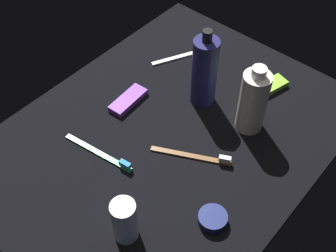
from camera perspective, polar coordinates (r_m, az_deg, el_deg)
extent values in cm
cube|color=black|center=(102.32, 0.00, -1.32)|extent=(84.00, 64.00, 1.20)
cylinder|color=navy|center=(103.54, 4.68, 6.88)|extent=(5.99, 5.99, 17.91)
cylinder|color=black|center=(96.92, 5.07, 11.42)|extent=(2.20, 2.20, 2.80)
cylinder|color=silver|center=(99.72, 10.83, 3.02)|extent=(6.32, 6.32, 15.53)
cylinder|color=silver|center=(93.67, 11.60, 6.78)|extent=(3.20, 3.20, 2.20)
cylinder|color=silver|center=(83.90, -5.59, -12.00)|extent=(4.78, 4.78, 10.19)
cube|color=brown|center=(97.70, 2.92, -3.78)|extent=(9.23, 16.59, 0.90)
cube|color=white|center=(96.44, 7.32, -4.22)|extent=(2.16, 2.82, 1.20)
cube|color=green|center=(99.33, -8.97, -3.32)|extent=(3.67, 17.99, 0.90)
cube|color=#338CCC|center=(95.29, -5.54, -4.90)|extent=(1.45, 2.73, 1.20)
cube|color=white|center=(121.07, 1.95, 9.07)|extent=(16.59, 9.22, 0.90)
cube|color=#338CCC|center=(123.04, 5.22, 10.27)|extent=(2.82, 2.16, 1.20)
cube|color=#8CD133|center=(114.05, 12.69, 4.83)|extent=(11.08, 6.54, 1.50)
cube|color=purple|center=(108.61, -5.13, 3.31)|extent=(10.65, 4.69, 1.50)
cylinder|color=navy|center=(88.79, 5.75, -11.75)|extent=(5.81, 5.81, 2.06)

